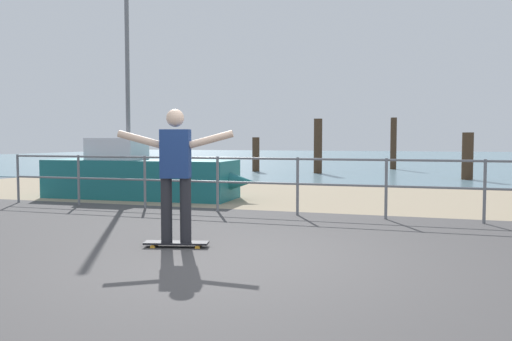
# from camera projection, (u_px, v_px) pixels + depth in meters

# --- Properties ---
(ground_plane) EXTENTS (24.00, 10.00, 0.04)m
(ground_plane) POSITION_uv_depth(u_px,v_px,m) (213.00, 287.00, 4.78)
(ground_plane) COLOR #474444
(ground_plane) RESTS_ON ground
(beach_strip) EXTENTS (24.00, 6.00, 0.04)m
(beach_strip) POSITION_uv_depth(u_px,v_px,m) (342.00, 197.00, 12.38)
(beach_strip) COLOR tan
(beach_strip) RESTS_ON ground
(sea_surface) EXTENTS (72.00, 50.00, 0.04)m
(sea_surface) POSITION_uv_depth(u_px,v_px,m) (397.00, 158.00, 38.99)
(sea_surface) COLOR slate
(sea_surface) RESTS_ON ground
(railing_fence) EXTENTS (12.27, 0.05, 1.05)m
(railing_fence) POSITION_uv_depth(u_px,v_px,m) (298.00, 177.00, 9.20)
(railing_fence) COLOR slate
(railing_fence) RESTS_ON ground
(sailboat) EXTENTS (4.99, 1.56, 5.60)m
(sailboat) POSITION_uv_depth(u_px,v_px,m) (147.00, 176.00, 11.97)
(sailboat) COLOR #19666B
(sailboat) RESTS_ON ground
(skateboard) EXTENTS (0.82, 0.39, 0.08)m
(skateboard) POSITION_uv_depth(u_px,v_px,m) (176.00, 243.00, 6.48)
(skateboard) COLOR black
(skateboard) RESTS_ON ground
(skateboarder) EXTENTS (1.42, 0.45, 1.65)m
(skateboarder) POSITION_uv_depth(u_px,v_px,m) (176.00, 167.00, 6.42)
(skateboarder) COLOR #26262B
(skateboarder) RESTS_ON skateboard
(groyne_post_0) EXTENTS (0.31, 0.31, 1.48)m
(groyne_post_0) POSITION_uv_depth(u_px,v_px,m) (256.00, 155.00, 22.09)
(groyne_post_0) COLOR #422D1E
(groyne_post_0) RESTS_ON ground
(groyne_post_1) EXTENTS (0.34, 0.34, 2.21)m
(groyne_post_1) POSITION_uv_depth(u_px,v_px,m) (318.00, 146.00, 20.92)
(groyne_post_1) COLOR #422D1E
(groyne_post_1) RESTS_ON ground
(groyne_post_2) EXTENTS (0.28, 0.28, 2.39)m
(groyne_post_2) POSITION_uv_depth(u_px,v_px,m) (393.00, 144.00, 23.84)
(groyne_post_2) COLOR #422D1E
(groyne_post_2) RESTS_ON ground
(groyne_post_3) EXTENTS (0.37, 0.37, 1.61)m
(groyne_post_3) POSITION_uv_depth(u_px,v_px,m) (468.00, 156.00, 17.57)
(groyne_post_3) COLOR #422D1E
(groyne_post_3) RESTS_ON ground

